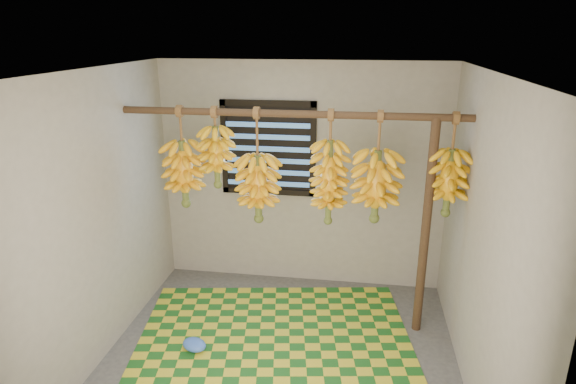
% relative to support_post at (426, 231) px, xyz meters
% --- Properties ---
extents(floor, '(3.00, 3.00, 0.01)m').
position_rel_support_post_xyz_m(floor, '(-1.20, -0.70, -1.00)').
color(floor, '#454545').
rests_on(floor, ground).
extents(ceiling, '(3.00, 3.00, 0.01)m').
position_rel_support_post_xyz_m(ceiling, '(-1.20, -0.70, 1.40)').
color(ceiling, silver).
rests_on(ceiling, wall_back).
extents(wall_back, '(3.00, 0.01, 2.40)m').
position_rel_support_post_xyz_m(wall_back, '(-1.20, 0.80, 0.20)').
color(wall_back, gray).
rests_on(wall_back, floor).
extents(wall_left, '(0.01, 3.00, 2.40)m').
position_rel_support_post_xyz_m(wall_left, '(-2.71, -0.70, 0.20)').
color(wall_left, gray).
rests_on(wall_left, floor).
extents(wall_right, '(0.01, 3.00, 2.40)m').
position_rel_support_post_xyz_m(wall_right, '(0.30, -0.70, 0.20)').
color(wall_right, gray).
rests_on(wall_right, floor).
extents(window, '(1.00, 0.04, 1.00)m').
position_rel_support_post_xyz_m(window, '(-1.55, 0.78, 0.50)').
color(window, black).
rests_on(window, wall_back).
extents(hanging_pole, '(3.00, 0.06, 0.06)m').
position_rel_support_post_xyz_m(hanging_pole, '(-1.20, 0.00, 1.00)').
color(hanging_pole, '#47321D').
rests_on(hanging_pole, wall_left).
extents(support_post, '(0.08, 0.08, 2.00)m').
position_rel_support_post_xyz_m(support_post, '(0.00, 0.00, 0.00)').
color(support_post, '#47321D').
rests_on(support_post, floor).
extents(woven_mat, '(2.73, 2.33, 0.01)m').
position_rel_support_post_xyz_m(woven_mat, '(-1.28, -0.44, -0.99)').
color(woven_mat, '#19581C').
rests_on(woven_mat, floor).
extents(plastic_bag, '(0.28, 0.25, 0.09)m').
position_rel_support_post_xyz_m(plastic_bag, '(-1.96, -0.63, -0.94)').
color(plastic_bag, blue).
rests_on(plastic_bag, woven_mat).
extents(banana_bunch_a, '(0.36, 0.36, 0.93)m').
position_rel_support_post_xyz_m(banana_bunch_a, '(-2.18, 0.00, 0.43)').
color(banana_bunch_a, brown).
rests_on(banana_bunch_a, hanging_pole).
extents(banana_bunch_b, '(0.32, 0.32, 0.73)m').
position_rel_support_post_xyz_m(banana_bunch_b, '(-1.87, 0.00, 0.60)').
color(banana_bunch_b, brown).
rests_on(banana_bunch_b, hanging_pole).
extents(banana_bunch_c, '(0.37, 0.37, 1.04)m').
position_rel_support_post_xyz_m(banana_bunch_c, '(-1.49, -0.00, 0.32)').
color(banana_bunch_c, brown).
rests_on(banana_bunch_c, hanging_pole).
extents(banana_bunch_d, '(0.33, 0.33, 1.02)m').
position_rel_support_post_xyz_m(banana_bunch_d, '(-0.86, 0.00, 0.41)').
color(banana_bunch_d, brown).
rests_on(banana_bunch_d, hanging_pole).
extents(banana_bunch_e, '(0.41, 0.41, 0.98)m').
position_rel_support_post_xyz_m(banana_bunch_e, '(-0.45, -0.00, 0.39)').
color(banana_bunch_e, brown).
rests_on(banana_bunch_e, hanging_pole).
extents(banana_bunch_f, '(0.33, 0.33, 0.89)m').
position_rel_support_post_xyz_m(banana_bunch_f, '(0.15, 0.00, 0.45)').
color(banana_bunch_f, brown).
rests_on(banana_bunch_f, hanging_pole).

